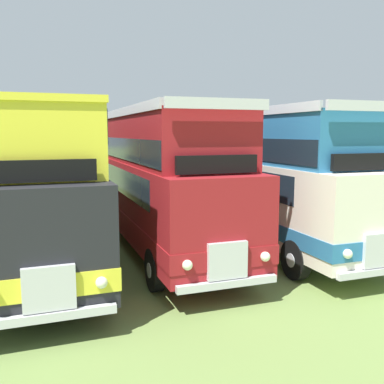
% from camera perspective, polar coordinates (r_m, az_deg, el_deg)
% --- Properties ---
extents(bus_fifth_in_row, '(2.84, 11.19, 4.49)m').
position_cam_1_polar(bus_fifth_in_row, '(13.30, -19.45, 1.75)').
color(bus_fifth_in_row, black).
rests_on(bus_fifth_in_row, ground).
extents(bus_sixth_in_row, '(2.89, 10.52, 4.52)m').
position_cam_1_polar(bus_sixth_in_row, '(13.92, -4.30, 1.95)').
color(bus_sixth_in_row, maroon).
rests_on(bus_sixth_in_row, ground).
extents(bus_seventh_in_row, '(2.92, 11.22, 4.52)m').
position_cam_1_polar(bus_seventh_in_row, '(15.22, 9.14, 2.39)').
color(bus_seventh_in_row, silver).
rests_on(bus_seventh_in_row, ground).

